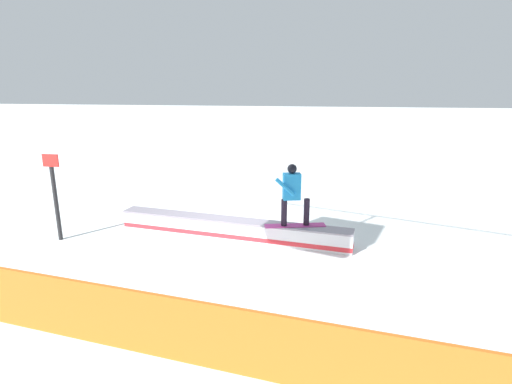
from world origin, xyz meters
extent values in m
plane|color=white|center=(0.00, 0.00, 0.00)|extent=(120.00, 120.00, 0.00)
cube|color=white|center=(0.00, 0.00, 0.23)|extent=(5.99, 1.30, 0.46)
cube|color=red|center=(0.00, 0.00, 0.12)|extent=(6.00, 1.31, 0.11)
cube|color=gray|center=(0.00, 0.00, 0.48)|extent=(6.00, 1.36, 0.04)
cube|color=#B33286|center=(-1.60, 0.24, 0.51)|extent=(1.47, 0.61, 0.01)
cylinder|color=black|center=(-1.34, 0.30, 0.84)|extent=(0.17, 0.17, 0.64)
cylinder|color=black|center=(-1.86, 0.17, 0.84)|extent=(0.17, 0.17, 0.64)
cube|color=#2393DF|center=(-1.50, 0.26, 1.47)|extent=(0.45, 0.33, 0.62)
sphere|color=black|center=(-1.50, 0.26, 1.89)|extent=(0.22, 0.22, 0.22)
cylinder|color=#2393DF|center=(-1.37, 0.46, 1.50)|extent=(0.47, 0.20, 0.44)
cylinder|color=#2393DF|center=(-1.56, 0.08, 1.50)|extent=(0.23, 0.14, 0.56)
cube|color=orange|center=(0.00, 4.65, 0.49)|extent=(9.12, 1.41, 0.98)
cylinder|color=#262628|center=(4.21, 0.77, 0.93)|extent=(0.10, 0.10, 1.86)
cube|color=red|center=(4.21, 0.77, 2.01)|extent=(0.40, 0.04, 0.30)
camera|label=1|loc=(-2.11, 9.37, 3.79)|focal=28.44mm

